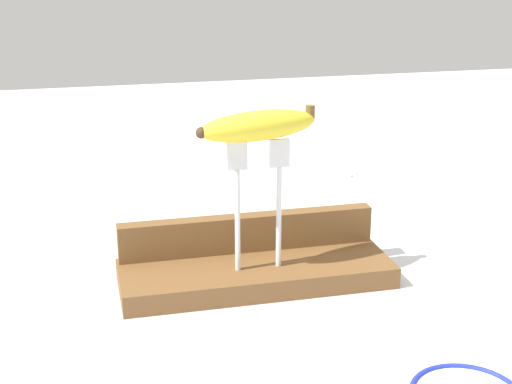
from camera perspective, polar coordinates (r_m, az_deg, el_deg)
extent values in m
plane|color=silver|center=(1.02, 0.00, -6.84)|extent=(3.00, 3.00, 0.00)
cube|color=brown|center=(1.02, 0.00, -6.12)|extent=(0.36, 0.12, 0.03)
cube|color=brown|center=(1.05, -0.64, -3.05)|extent=(0.35, 0.02, 0.05)
cylinder|color=silver|center=(0.97, -1.39, -2.17)|extent=(0.01, 0.01, 0.14)
cube|color=silver|center=(0.94, -1.43, 2.71)|extent=(0.03, 0.01, 0.04)
cylinder|color=silver|center=(0.98, 1.71, -1.90)|extent=(0.01, 0.01, 0.14)
cube|color=silver|center=(0.95, 1.76, 2.92)|extent=(0.03, 0.01, 0.04)
ellipsoid|color=yellow|center=(0.94, 0.18, 4.98)|extent=(0.17, 0.08, 0.04)
cylinder|color=brown|center=(0.97, 4.07, 5.96)|extent=(0.01, 0.01, 0.02)
sphere|color=#3F2D19|center=(0.91, -4.10, 4.44)|extent=(0.01, 0.01, 0.01)
cylinder|color=silver|center=(1.45, 9.89, 0.80)|extent=(0.10, 0.12, 0.01)
cube|color=silver|center=(1.49, 6.73, 1.45)|extent=(0.04, 0.04, 0.01)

